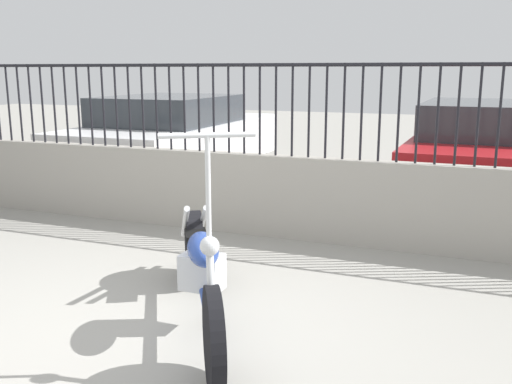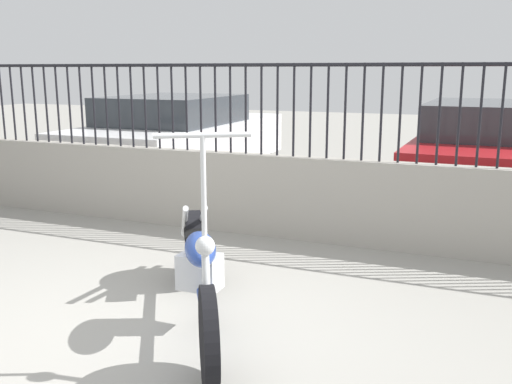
{
  "view_description": "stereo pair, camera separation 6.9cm",
  "coord_description": "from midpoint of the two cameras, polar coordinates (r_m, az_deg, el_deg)",
  "views": [
    {
      "loc": [
        2.09,
        -2.93,
        1.72
      ],
      "look_at": [
        0.37,
        1.48,
        0.7
      ],
      "focal_mm": 40.0,
      "sensor_mm": 36.0,
      "label": 1
    },
    {
      "loc": [
        2.16,
        -2.91,
        1.72
      ],
      "look_at": [
        0.37,
        1.48,
        0.7
      ],
      "focal_mm": 40.0,
      "sensor_mm": 36.0,
      "label": 2
    }
  ],
  "objects": [
    {
      "name": "motorcycle_blue",
      "position": [
        4.03,
        -6.09,
        -7.37
      ],
      "size": [
        1.31,
        2.06,
        1.4
      ],
      "rotation": [
        0.0,
        0.0,
        -1.03
      ],
      "color": "black",
      "rests_on": "ground_plane"
    },
    {
      "name": "low_wall",
      "position": [
        6.0,
        0.04,
        -0.28
      ],
      "size": [
        10.25,
        0.18,
        0.86
      ],
      "color": "#9E998E",
      "rests_on": "ground_plane"
    },
    {
      "name": "car_red",
      "position": [
        7.97,
        22.11,
        3.75
      ],
      "size": [
        1.91,
        4.38,
        1.32
      ],
      "rotation": [
        0.0,
        0.0,
        1.55
      ],
      "color": "black",
      "rests_on": "ground_plane"
    },
    {
      "name": "fence_railing",
      "position": [
        5.86,
        0.04,
        9.54
      ],
      "size": [
        10.25,
        0.04,
        0.93
      ],
      "color": "black",
      "rests_on": "low_wall"
    },
    {
      "name": "car_white",
      "position": [
        9.11,
        -8.26,
        5.48
      ],
      "size": [
        1.84,
        4.38,
        1.32
      ],
      "rotation": [
        0.0,
        0.0,
        1.57
      ],
      "color": "black",
      "rests_on": "ground_plane"
    },
    {
      "name": "ground_plane",
      "position": [
        4.0,
        -13.68,
        -13.7
      ],
      "size": [
        40.0,
        40.0,
        0.0
      ],
      "primitive_type": "plane",
      "color": "gray"
    }
  ]
}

